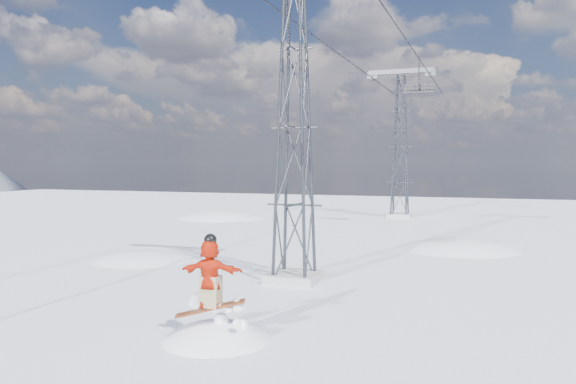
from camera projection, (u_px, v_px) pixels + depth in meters
name	position (u px, v px, depth m)	size (l,w,h in m)	color
ground	(147.00, 348.00, 12.88)	(120.00, 120.00, 0.00)	white
lift_tower_near	(294.00, 128.00, 19.84)	(5.20, 1.80, 11.43)	#999999
lift_tower_far	(400.00, 147.00, 43.34)	(5.20, 1.80, 11.43)	#999999
haul_cables	(364.00, 41.00, 30.37)	(4.46, 51.00, 0.06)	black
lift_chair_mid	(419.00, 89.00, 35.79)	(1.92, 0.55, 2.38)	black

